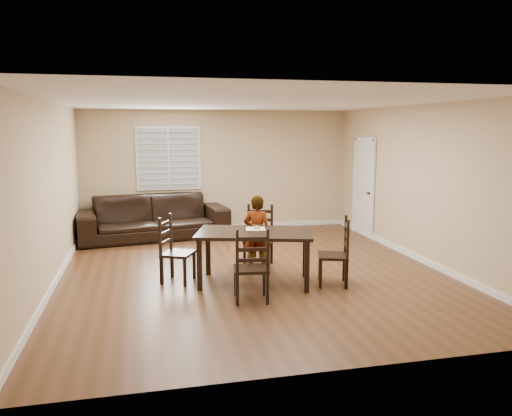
# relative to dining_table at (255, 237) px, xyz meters

# --- Properties ---
(ground) EXTENTS (7.00, 7.00, 0.00)m
(ground) POSITION_rel_dining_table_xyz_m (0.09, 0.65, -0.70)
(ground) COLOR #58301E
(ground) RESTS_ON ground
(room) EXTENTS (6.04, 7.04, 2.72)m
(room) POSITION_rel_dining_table_xyz_m (0.12, 0.82, 1.10)
(room) COLOR tan
(room) RESTS_ON ground
(dining_table) EXTENTS (1.88, 1.39, 0.79)m
(dining_table) POSITION_rel_dining_table_xyz_m (0.00, 0.00, 0.00)
(dining_table) COLOR black
(dining_table) RESTS_ON ground
(chair_near) EXTENTS (0.59, 0.57, 1.02)m
(chair_near) POSITION_rel_dining_table_xyz_m (0.32, 1.02, -0.24)
(chair_near) COLOR black
(chair_near) RESTS_ON ground
(chair_far) EXTENTS (0.50, 0.48, 1.01)m
(chair_far) POSITION_rel_dining_table_xyz_m (-0.23, -0.86, -0.24)
(chair_far) COLOR black
(chair_far) RESTS_ON ground
(chair_left) EXTENTS (0.58, 0.59, 1.01)m
(chair_left) POSITION_rel_dining_table_xyz_m (-1.22, 0.38, -0.25)
(chair_left) COLOR black
(chair_left) RESTS_ON ground
(chair_right) EXTENTS (0.55, 0.57, 1.01)m
(chair_right) POSITION_rel_dining_table_xyz_m (1.23, -0.37, -0.24)
(chair_right) COLOR black
(chair_right) RESTS_ON ground
(child) EXTENTS (0.54, 0.47, 1.24)m
(child) POSITION_rel_dining_table_xyz_m (0.17, 0.58, -0.08)
(child) COLOR gray
(child) RESTS_ON ground
(napkin) EXTENTS (0.33, 0.33, 0.00)m
(napkin) POSITION_rel_dining_table_xyz_m (0.05, 0.18, 0.09)
(napkin) COLOR beige
(napkin) RESTS_ON dining_table
(donut) EXTENTS (0.11, 0.11, 0.04)m
(donut) POSITION_rel_dining_table_xyz_m (0.07, 0.18, 0.11)
(donut) COLOR #C28445
(donut) RESTS_ON napkin
(sofa) EXTENTS (3.22, 1.66, 0.90)m
(sofa) POSITION_rel_dining_table_xyz_m (-1.40, 3.51, -0.25)
(sofa) COLOR black
(sofa) RESTS_ON ground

